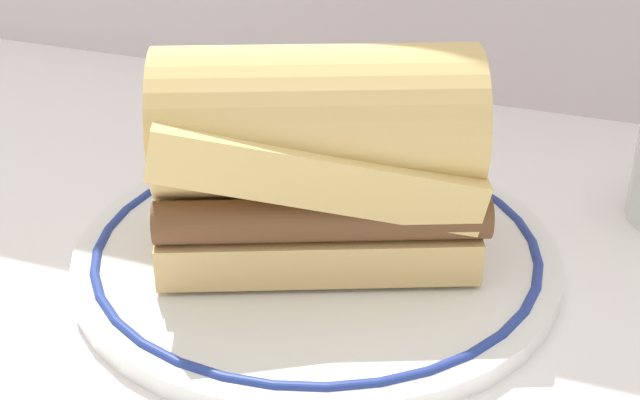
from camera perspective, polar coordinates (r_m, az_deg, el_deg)
The scene contains 3 objects.
ground_plane at distance 0.56m, azimuth -1.24°, elevation -5.35°, with size 1.50×1.50×0.00m, color white.
plate at distance 0.58m, azimuth 0.00°, elevation -3.24°, with size 0.30×0.30×0.01m.
sausage_sandwich at distance 0.55m, azimuth -0.00°, elevation 2.74°, with size 0.21×0.17×0.12m.
Camera 1 is at (0.17, -0.43, 0.31)m, focal length 52.89 mm.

